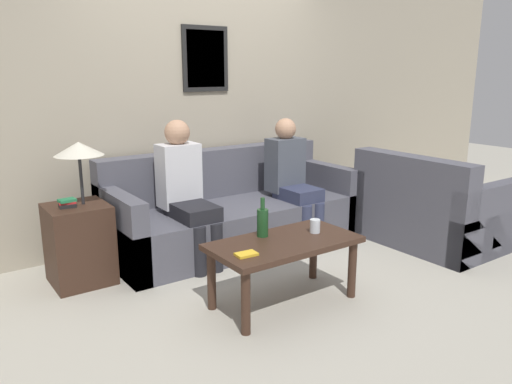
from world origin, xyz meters
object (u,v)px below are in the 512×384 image
Objects in this scene: couch_main at (232,213)px; couch_side at (430,213)px; wine_bottle at (263,222)px; person_left at (186,188)px; drinking_glass at (315,226)px; coffee_table at (284,250)px; person_right at (292,176)px.

couch_main and couch_side have the same top height.
person_left reaches higher than wine_bottle.
couch_side is 12.47× the size of drinking_glass.
couch_main is 1.28m from drinking_glass.
person_left reaches higher than coffee_table.
person_right reaches higher than couch_main.
person_left is at bearing 98.70° from coffee_table.
couch_main is at bearing 73.51° from coffee_table.
couch_main is at bearing 54.76° from couch_side.
couch_side is at bearing -24.11° from person_left.
person_right reaches higher than coffee_table.
person_left is at bearing 112.35° from drinking_glass.
coffee_table is 1.16m from person_left.
wine_bottle is (-1.96, -0.04, 0.27)m from couch_side.
person_left reaches higher than person_right.
coffee_table is 3.72× the size of wine_bottle.
couch_side is at bearing 5.90° from coffee_table.
person_right reaches higher than wine_bottle.
couch_side is 1.01× the size of person_left.
drinking_glass is at bearing -22.84° from wine_bottle.
couch_side reaches higher than drinking_glass.
couch_main is 1.92× the size of couch_side.
couch_side is 4.35× the size of wine_bottle.
couch_side is 1.98m from wine_bottle.
person_left reaches higher than couch_main.
couch_side is 2.29m from person_left.
couch_main reaches higher than wine_bottle.
person_left is (-0.10, 0.96, 0.07)m from wine_bottle.
person_right is (0.93, 1.07, 0.23)m from coffee_table.
wine_bottle is (-0.45, -1.11, 0.27)m from couch_main.
couch_side is 1.63m from drinking_glass.
person_left is at bearing 177.34° from person_right.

